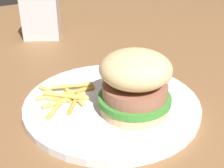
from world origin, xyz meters
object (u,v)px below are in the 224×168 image
(plate, at_px, (112,104))
(fries_pile, at_px, (66,96))
(sandwich, at_px, (137,82))
(napkin_dispenser, at_px, (41,17))

(plate, bearing_deg, fries_pile, 53.42)
(plate, distance_m, fries_pile, 0.08)
(sandwich, distance_m, fries_pile, 0.12)
(sandwich, xyz_separation_m, napkin_dispenser, (0.43, -0.01, -0.01))
(sandwich, bearing_deg, napkin_dispenser, -1.93)
(plate, xyz_separation_m, sandwich, (-0.04, -0.02, 0.05))
(sandwich, bearing_deg, fries_pile, 41.75)
(sandwich, xyz_separation_m, fries_pile, (0.09, 0.08, -0.04))
(fries_pile, bearing_deg, napkin_dispenser, -14.97)
(napkin_dispenser, bearing_deg, sandwich, -61.86)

